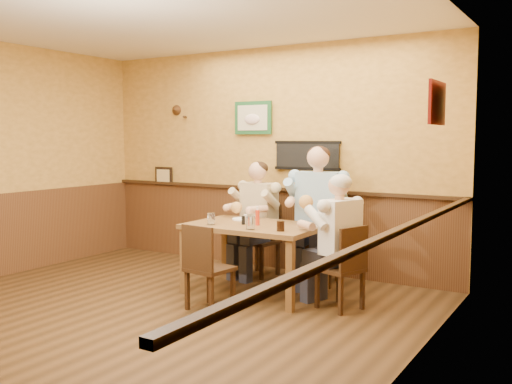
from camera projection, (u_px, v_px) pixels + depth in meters
The scene contains 17 objects.
room at pixel (152, 135), 5.19m from camera, with size 5.02×5.03×2.81m.
dining_table at pixel (254, 233), 6.06m from camera, with size 1.40×0.90×0.75m.
chair_back_left at pixel (259, 240), 6.89m from camera, with size 0.40×0.40×0.87m, color #382312, non-canonical shape.
chair_back_right at pixel (318, 241), 6.51m from camera, with size 0.46×0.46×0.99m, color #382312, non-canonical shape.
chair_right_end at pixel (340, 267), 5.53m from camera, with size 0.38×0.38×0.83m, color #382312, non-canonical shape.
chair_near_side at pixel (210, 267), 5.52m from camera, with size 0.39×0.39×0.84m, color #382312, non-canonical shape.
diner_tan_shirt at pixel (259, 225), 6.87m from camera, with size 0.57×0.57×1.24m, color beige, non-canonical shape.
diner_blue_polo at pixel (318, 222), 6.49m from camera, with size 0.65×0.65×1.41m, color #90B9D9, non-canonical shape.
diner_white_elder at pixel (340, 249), 5.51m from camera, with size 0.55×0.55×1.18m, color silver, non-canonical shape.
water_glass_left at pixel (211, 219), 6.01m from camera, with size 0.08×0.08×0.12m, color white.
water_glass_mid at pixel (251, 223), 5.70m from camera, with size 0.09×0.09×0.13m, color white.
cola_tumbler at pixel (281, 226), 5.59m from camera, with size 0.08×0.08×0.10m, color black.
hot_sauce_bottle at pixel (257, 217), 5.97m from camera, with size 0.04×0.04×0.18m, color red.
salt_shaker at pixel (245, 219), 6.09m from camera, with size 0.04×0.04×0.10m, color white.
pepper_shaker at pixel (243, 220), 6.02m from camera, with size 0.04×0.04×0.09m, color black.
plate_far_left at pixel (243, 219), 6.38m from camera, with size 0.25×0.25×0.02m, color white.
plate_far_right at pixel (312, 225), 5.93m from camera, with size 0.22×0.22×0.01m, color white.
Camera 1 is at (3.65, -3.79, 1.66)m, focal length 40.00 mm.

